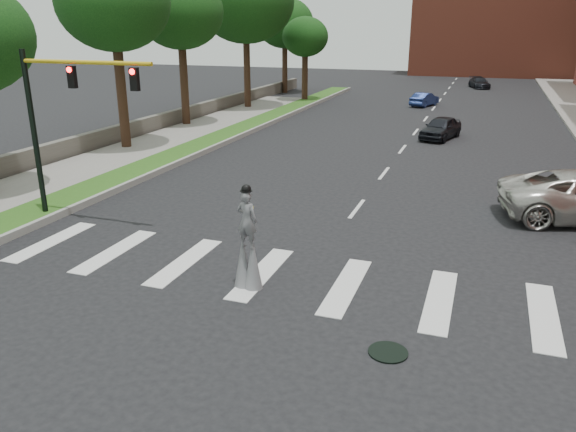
{
  "coord_description": "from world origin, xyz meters",
  "views": [
    {
      "loc": [
        4.53,
        -13.06,
        7.0
      ],
      "look_at": [
        -0.65,
        1.55,
        1.7
      ],
      "focal_mm": 35.0,
      "sensor_mm": 36.0,
      "label": 1
    }
  ],
  "objects": [
    {
      "name": "median_curb",
      "position": [
        -10.45,
        20.0,
        0.14
      ],
      "size": [
        0.2,
        60.0,
        0.28
      ],
      "primitive_type": "cube",
      "color": "gray",
      "rests_on": "ground"
    },
    {
      "name": "tree_6",
      "position": [
        -12.11,
        38.62,
        5.84
      ],
      "size": [
        4.25,
        4.25,
        7.73
      ],
      "color": "black",
      "rests_on": "ground"
    },
    {
      "name": "tree_4",
      "position": [
        -15.39,
        32.57,
        8.85
      ],
      "size": [
        8.15,
        8.15,
        12.34
      ],
      "color": "black",
      "rests_on": "ground"
    },
    {
      "name": "grass_median",
      "position": [
        -11.5,
        20.0,
        0.12
      ],
      "size": [
        2.0,
        60.0,
        0.25
      ],
      "primitive_type": "cube",
      "color": "#244E16",
      "rests_on": "ground"
    },
    {
      "name": "tree_5",
      "position": [
        -16.44,
        45.07,
        7.1
      ],
      "size": [
        6.02,
        6.02,
        9.7
      ],
      "color": "black",
      "rests_on": "ground"
    },
    {
      "name": "stone_wall",
      "position": [
        -17.0,
        22.0,
        0.55
      ],
      "size": [
        0.5,
        56.0,
        1.1
      ],
      "primitive_type": "cube",
      "color": "#524E46",
      "rests_on": "ground"
    },
    {
      "name": "car_far",
      "position": [
        3.24,
        56.86,
        0.61
      ],
      "size": [
        2.85,
        4.53,
        1.22
      ],
      "primitive_type": "imported",
      "rotation": [
        0.0,
        0.0,
        0.29
      ],
      "color": "black",
      "rests_on": "ground"
    },
    {
      "name": "building_backdrop",
      "position": [
        6.0,
        78.0,
        9.0
      ],
      "size": [
        26.0,
        14.0,
        18.0
      ],
      "primitive_type": "cube",
      "color": "#9E4631",
      "rests_on": "ground"
    },
    {
      "name": "tree_3",
      "position": [
        -16.04,
        22.87,
        7.78
      ],
      "size": [
        5.95,
        5.95,
        10.36
      ],
      "color": "black",
      "rests_on": "ground"
    },
    {
      "name": "tree_2",
      "position": [
        -15.38,
        14.54,
        8.1
      ],
      "size": [
        6.2,
        6.2,
        10.79
      ],
      "color": "black",
      "rests_on": "ground"
    },
    {
      "name": "manhole",
      "position": [
        3.0,
        -2.0,
        0.02
      ],
      "size": [
        0.9,
        0.9,
        0.04
      ],
      "primitive_type": "cylinder",
      "color": "black",
      "rests_on": "ground"
    },
    {
      "name": "ground_plane",
      "position": [
        0.0,
        0.0,
        0.0
      ],
      "size": [
        160.0,
        160.0,
        0.0
      ],
      "primitive_type": "plane",
      "color": "black",
      "rests_on": "ground"
    },
    {
      "name": "sidewalk_left",
      "position": [
        -14.5,
        10.0,
        0.09
      ],
      "size": [
        4.0,
        60.0,
        0.18
      ],
      "primitive_type": "cube",
      "color": "gray",
      "rests_on": "ground"
    },
    {
      "name": "car_near",
      "position": [
        1.79,
        24.08,
        0.71
      ],
      "size": [
        2.69,
        4.45,
        1.42
      ],
      "primitive_type": "imported",
      "rotation": [
        0.0,
        0.0,
        -0.26
      ],
      "color": "black",
      "rests_on": "ground"
    },
    {
      "name": "traffic_signal",
      "position": [
        -9.78,
        3.0,
        4.15
      ],
      "size": [
        5.3,
        0.23,
        6.2
      ],
      "color": "black",
      "rests_on": "ground"
    },
    {
      "name": "car_mid",
      "position": [
        -0.98,
        39.33,
        0.6
      ],
      "size": [
        2.35,
        3.88,
        1.21
      ],
      "primitive_type": "imported",
      "rotation": [
        0.0,
        0.0,
        2.83
      ],
      "color": "navy",
      "rests_on": "ground"
    },
    {
      "name": "stilt_performer",
      "position": [
        -1.29,
        0.05,
        1.17
      ],
      "size": [
        0.84,
        0.56,
        3.0
      ],
      "rotation": [
        0.0,
        0.0,
        3.02
      ],
      "color": "black",
      "rests_on": "ground"
    }
  ]
}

